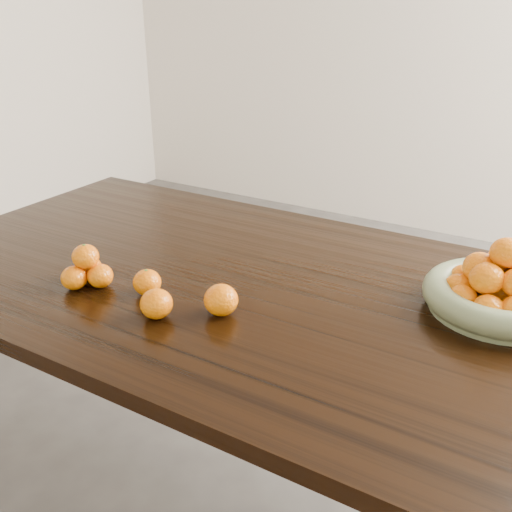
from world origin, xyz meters
The scene contains 8 objects.
ground centered at (0.00, 0.00, 0.00)m, with size 5.00×5.00×0.00m, color #5C5956.
wall_back centered at (0.00, 2.50, 1.35)m, with size 5.00×0.04×2.70m, color silver.
dining_table centered at (0.00, 0.00, 0.66)m, with size 2.00×1.00×0.75m.
fruit_bowl centered at (0.51, 0.15, 0.80)m, with size 0.33×0.33×0.18m.
orange_pyramid centered at (-0.38, -0.23, 0.79)m, with size 0.12×0.12×0.11m.
loose_orange_0 centered at (-0.22, -0.19, 0.78)m, with size 0.07×0.07×0.06m, color orange.
loose_orange_1 centered at (-0.13, -0.26, 0.78)m, with size 0.07×0.07×0.07m, color orange.
loose_orange_2 centered at (-0.02, -0.18, 0.79)m, with size 0.08×0.08×0.07m, color orange.
Camera 1 is at (0.62, -1.10, 1.40)m, focal length 40.00 mm.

